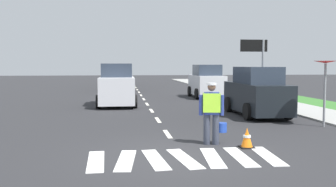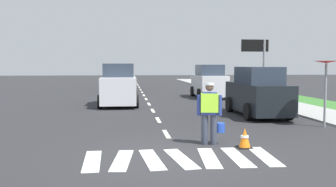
% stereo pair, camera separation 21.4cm
% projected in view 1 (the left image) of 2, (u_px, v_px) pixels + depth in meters
% --- Properties ---
extents(ground_plane, '(96.00, 96.00, 0.00)m').
position_uv_depth(ground_plane, '(139.00, 92.00, 29.81)').
color(ground_plane, '#28282B').
extents(sidewalk_right, '(2.40, 72.00, 0.14)m').
position_uv_depth(sidewalk_right, '(286.00, 106.00, 19.83)').
color(sidewalk_right, '#9E9E99').
rests_on(sidewalk_right, ground).
extents(grass_verge_right, '(2.40, 72.00, 0.06)m').
position_uv_depth(grass_verge_right, '(328.00, 105.00, 20.14)').
color(grass_verge_right, '#38722D').
rests_on(grass_verge_right, ground).
extents(crosswalk_stripes, '(4.46, 1.93, 0.01)m').
position_uv_depth(crosswalk_stripes, '(184.00, 158.00, 8.65)').
color(crosswalk_stripes, white).
rests_on(crosswalk_stripes, ground).
extents(lane_center_line, '(0.14, 46.40, 0.01)m').
position_uv_depth(lane_center_line, '(136.00, 89.00, 33.97)').
color(lane_center_line, silver).
rests_on(lane_center_line, ground).
extents(road_worker, '(0.77, 0.36, 1.67)m').
position_uv_depth(road_worker, '(212.00, 110.00, 10.14)').
color(road_worker, '#383D4C').
rests_on(road_worker, ground).
extents(yield_sign, '(0.80, 0.80, 2.29)m').
position_uv_depth(yield_sign, '(325.00, 68.00, 12.97)').
color(yield_sign, gray).
rests_on(yield_sign, ground).
extents(lane_direction_sign, '(1.16, 0.11, 3.20)m').
position_uv_depth(lane_direction_sign, '(257.00, 59.00, 15.71)').
color(lane_direction_sign, gray).
rests_on(lane_direction_sign, ground).
extents(traffic_cone_near, '(0.36, 0.36, 0.52)m').
position_uv_depth(traffic_cone_near, '(247.00, 138.00, 9.77)').
color(traffic_cone_near, black).
rests_on(traffic_cone_near, ground).
extents(car_oncoming_third, '(2.07, 4.12, 2.05)m').
position_uv_depth(car_oncoming_third, '(119.00, 76.00, 39.01)').
color(car_oncoming_third, black).
rests_on(car_oncoming_third, ground).
extents(car_parked_curbside, '(1.87, 4.30, 2.07)m').
position_uv_depth(car_parked_curbside, '(256.00, 93.00, 15.97)').
color(car_parked_curbside, black).
rests_on(car_parked_curbside, ground).
extents(car_parked_far, '(1.97, 3.94, 2.16)m').
position_uv_depth(car_parked_far, '(206.00, 82.00, 24.72)').
color(car_parked_far, silver).
rests_on(car_parked_far, ground).
extents(car_oncoming_second, '(2.01, 3.92, 2.20)m').
position_uv_depth(car_oncoming_second, '(118.00, 78.00, 31.50)').
color(car_oncoming_second, black).
rests_on(car_oncoming_second, ground).
extents(car_oncoming_lead, '(2.01, 4.03, 2.22)m').
position_uv_depth(car_oncoming_lead, '(117.00, 86.00, 19.78)').
color(car_oncoming_lead, silver).
rests_on(car_oncoming_lead, ground).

